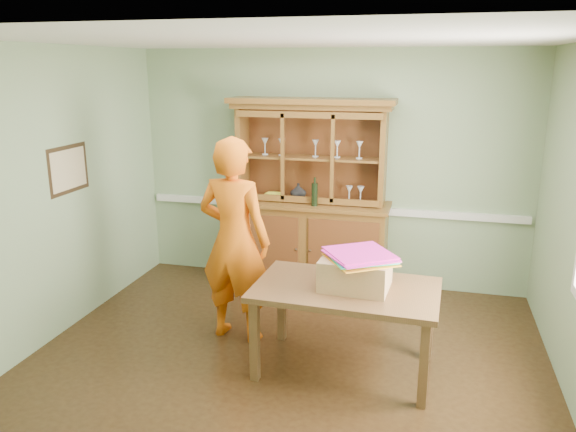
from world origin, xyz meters
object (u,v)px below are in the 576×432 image
(person, at_px, (234,240))
(china_hutch, at_px, (309,223))
(dining_table, at_px, (346,297))
(cardboard_box, at_px, (355,273))

(person, bearing_deg, china_hutch, -97.30)
(china_hutch, bearing_deg, dining_table, -68.41)
(cardboard_box, height_order, person, person)
(dining_table, bearing_deg, person, 164.48)
(dining_table, distance_m, person, 1.18)
(china_hutch, distance_m, person, 1.49)
(cardboard_box, bearing_deg, dining_table, -172.58)
(china_hutch, bearing_deg, person, -105.38)
(china_hutch, height_order, person, china_hutch)
(dining_table, bearing_deg, china_hutch, 113.83)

